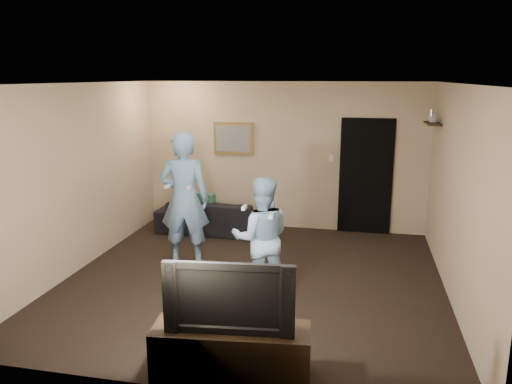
% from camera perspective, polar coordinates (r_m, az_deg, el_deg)
% --- Properties ---
extents(ground, '(5.00, 5.00, 0.00)m').
position_cam_1_polar(ground, '(6.85, -0.33, -9.98)').
color(ground, black).
rests_on(ground, ground).
extents(ceiling, '(5.00, 5.00, 0.04)m').
position_cam_1_polar(ceiling, '(6.30, -0.36, 12.31)').
color(ceiling, silver).
rests_on(ceiling, wall_back).
extents(wall_back, '(5.00, 0.04, 2.60)m').
position_cam_1_polar(wall_back, '(8.87, 3.11, 4.10)').
color(wall_back, tan).
rests_on(wall_back, ground).
extents(wall_front, '(5.00, 0.04, 2.60)m').
position_cam_1_polar(wall_front, '(4.14, -7.78, -6.63)').
color(wall_front, tan).
rests_on(wall_front, ground).
extents(wall_left, '(0.04, 5.00, 2.60)m').
position_cam_1_polar(wall_left, '(7.39, -19.64, 1.52)').
color(wall_left, tan).
rests_on(wall_left, ground).
extents(wall_right, '(0.04, 5.00, 2.60)m').
position_cam_1_polar(wall_right, '(6.42, 22.03, -0.35)').
color(wall_right, tan).
rests_on(wall_right, ground).
extents(sofa, '(1.98, 0.81, 0.57)m').
position_cam_1_polar(sofa, '(8.81, -4.79, -2.74)').
color(sofa, black).
rests_on(sofa, ground).
extents(throw_pillow, '(0.43, 0.22, 0.41)m').
position_cam_1_polar(throw_pillow, '(8.81, -5.97, -1.46)').
color(throw_pillow, '#1B533F').
rests_on(throw_pillow, sofa).
extents(painting_frame, '(0.72, 0.05, 0.57)m').
position_cam_1_polar(painting_frame, '(8.99, -2.60, 6.15)').
color(painting_frame, olive).
rests_on(painting_frame, wall_back).
extents(painting_canvas, '(0.62, 0.01, 0.47)m').
position_cam_1_polar(painting_canvas, '(8.96, -2.64, 6.13)').
color(painting_canvas, slate).
rests_on(painting_canvas, painting_frame).
extents(doorway, '(0.90, 0.06, 2.00)m').
position_cam_1_polar(doorway, '(8.79, 12.43, 1.74)').
color(doorway, black).
rests_on(doorway, ground).
extents(light_switch, '(0.08, 0.02, 0.12)m').
position_cam_1_polar(light_switch, '(8.76, 8.60, 3.85)').
color(light_switch, silver).
rests_on(light_switch, wall_back).
extents(wall_shelf, '(0.20, 0.60, 0.03)m').
position_cam_1_polar(wall_shelf, '(8.06, 19.54, 7.40)').
color(wall_shelf, black).
rests_on(wall_shelf, wall_right).
extents(shelf_vase, '(0.16, 0.16, 0.16)m').
position_cam_1_polar(shelf_vase, '(7.94, 19.70, 8.00)').
color(shelf_vase, '#9D9EA2').
rests_on(shelf_vase, wall_shelf).
extents(shelf_figurine, '(0.06, 0.06, 0.18)m').
position_cam_1_polar(shelf_figurine, '(8.26, 19.42, 8.27)').
color(shelf_figurine, silver).
rests_on(shelf_figurine, wall_shelf).
extents(tv_console, '(1.45, 0.60, 0.50)m').
position_cam_1_polar(tv_console, '(4.73, -2.84, -17.94)').
color(tv_console, black).
rests_on(tv_console, ground).
extents(television, '(1.15, 0.27, 0.66)m').
position_cam_1_polar(television, '(4.46, -2.93, -11.54)').
color(television, black).
rests_on(television, tv_console).
extents(wii_player_left, '(0.77, 0.57, 1.94)m').
position_cam_1_polar(wii_player_left, '(7.20, -8.19, -0.81)').
color(wii_player_left, '#74A0CA').
rests_on(wii_player_left, ground).
extents(wii_player_right, '(0.85, 0.74, 1.52)m').
position_cam_1_polar(wii_player_right, '(6.12, 0.62, -5.27)').
color(wii_player_right, '#9CC3E3').
rests_on(wii_player_right, ground).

